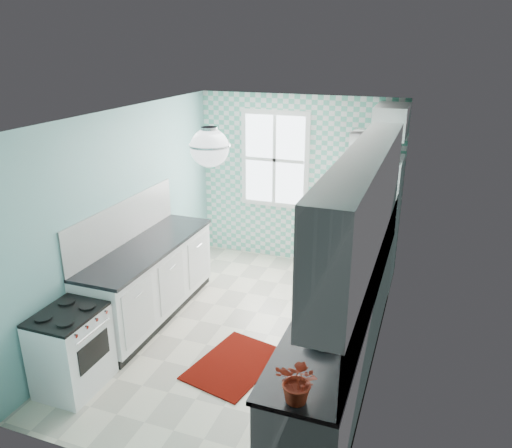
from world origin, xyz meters
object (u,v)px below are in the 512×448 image
(fridge, at_px, (368,221))
(sink, at_px, (358,261))
(ceiling_light, at_px, (210,147))
(microwave, at_px, (374,145))
(stove, at_px, (71,349))
(fruit_bowl, at_px, (322,342))
(potted_plant, at_px, (299,381))

(fridge, height_order, sink, fridge)
(ceiling_light, bearing_deg, microwave, 66.90)
(fridge, bearing_deg, sink, -84.16)
(stove, bearing_deg, sink, 39.57)
(sink, xyz_separation_m, fruit_bowl, (-0.00, -1.74, 0.04))
(ceiling_light, distance_m, microwave, 2.86)
(ceiling_light, bearing_deg, stove, -149.60)
(sink, bearing_deg, potted_plant, -87.96)
(stove, bearing_deg, potted_plant, -11.71)
(potted_plant, xyz_separation_m, microwave, (-0.09, 3.89, 0.83))
(sink, xyz_separation_m, microwave, (-0.09, 1.45, 1.01))
(fridge, xyz_separation_m, sink, (0.09, -1.45, 0.04))
(microwave, bearing_deg, sink, 95.04)
(sink, height_order, potted_plant, sink)
(fruit_bowl, height_order, potted_plant, potted_plant)
(ceiling_light, xyz_separation_m, fridge, (1.11, 2.60, -1.44))
(fridge, height_order, microwave, microwave)
(potted_plant, distance_m, microwave, 3.97)
(sink, height_order, fruit_bowl, sink)
(ceiling_light, xyz_separation_m, sink, (1.20, 1.15, -1.39))
(ceiling_light, distance_m, potted_plant, 2.14)
(fruit_bowl, height_order, microwave, microwave)
(stove, distance_m, microwave, 4.31)
(fridge, height_order, fruit_bowl, fridge)
(ceiling_light, distance_m, fridge, 3.17)
(ceiling_light, bearing_deg, sink, 43.78)
(potted_plant, bearing_deg, fridge, 91.33)
(stove, bearing_deg, fridge, 56.94)
(fruit_bowl, bearing_deg, stove, -177.33)
(ceiling_light, distance_m, fruit_bowl, 1.90)
(fridge, xyz_separation_m, potted_plant, (0.09, -3.89, 0.22))
(microwave, bearing_deg, fruit_bowl, 92.96)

